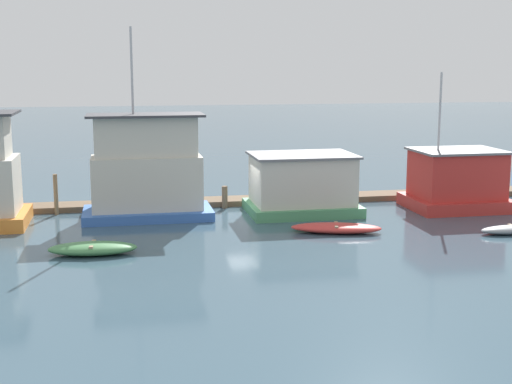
{
  "coord_description": "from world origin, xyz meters",
  "views": [
    {
      "loc": [
        -6.64,
        -35.47,
        7.72
      ],
      "look_at": [
        0.0,
        -1.0,
        1.4
      ],
      "focal_mm": 50.0,
      "sensor_mm": 36.0,
      "label": 1
    }
  ],
  "objects_px": {
    "houseboat_blue": "(147,172)",
    "mooring_post_far_left": "(56,194)",
    "mooring_post_far_right": "(445,186)",
    "dinghy_red": "(336,228)",
    "houseboat_green": "(302,185)",
    "houseboat_red": "(456,181)",
    "mooring_post_centre": "(225,197)",
    "dinghy_green": "(93,248)"
  },
  "relations": [
    {
      "from": "mooring_post_far_left",
      "to": "mooring_post_far_right",
      "type": "height_order",
      "value": "mooring_post_far_left"
    },
    {
      "from": "mooring_post_far_left",
      "to": "dinghy_red",
      "type": "bearing_deg",
      "value": -26.94
    },
    {
      "from": "houseboat_blue",
      "to": "mooring_post_far_left",
      "type": "height_order",
      "value": "houseboat_blue"
    },
    {
      "from": "mooring_post_far_left",
      "to": "mooring_post_far_right",
      "type": "xyz_separation_m",
      "value": [
        21.68,
        0.0,
        -0.26
      ]
    },
    {
      "from": "mooring_post_centre",
      "to": "houseboat_red",
      "type": "bearing_deg",
      "value": -11.48
    },
    {
      "from": "houseboat_green",
      "to": "mooring_post_centre",
      "type": "relative_size",
      "value": 4.7
    },
    {
      "from": "houseboat_blue",
      "to": "houseboat_green",
      "type": "bearing_deg",
      "value": -2.55
    },
    {
      "from": "houseboat_blue",
      "to": "dinghy_red",
      "type": "height_order",
      "value": "houseboat_blue"
    },
    {
      "from": "dinghy_red",
      "to": "houseboat_blue",
      "type": "bearing_deg",
      "value": 149.46
    },
    {
      "from": "mooring_post_far_right",
      "to": "mooring_post_centre",
      "type": "xyz_separation_m",
      "value": [
        -12.84,
        0.0,
        -0.19
      ]
    },
    {
      "from": "dinghy_red",
      "to": "houseboat_green",
      "type": "bearing_deg",
      "value": 95.56
    },
    {
      "from": "mooring_post_far_right",
      "to": "dinghy_red",
      "type": "bearing_deg",
      "value": -142.26
    },
    {
      "from": "houseboat_red",
      "to": "mooring_post_far_left",
      "type": "relative_size",
      "value": 3.44
    },
    {
      "from": "houseboat_blue",
      "to": "mooring_post_far_left",
      "type": "xyz_separation_m",
      "value": [
        -4.63,
        1.66,
        -1.3
      ]
    },
    {
      "from": "houseboat_blue",
      "to": "mooring_post_centre",
      "type": "distance_m",
      "value": 4.85
    },
    {
      "from": "houseboat_blue",
      "to": "mooring_post_far_left",
      "type": "relative_size",
      "value": 4.49
    },
    {
      "from": "houseboat_red",
      "to": "mooring_post_far_right",
      "type": "relative_size",
      "value": 4.58
    },
    {
      "from": "dinghy_green",
      "to": "mooring_post_far_right",
      "type": "xyz_separation_m",
      "value": [
        19.57,
        8.46,
        0.54
      ]
    },
    {
      "from": "mooring_post_far_right",
      "to": "houseboat_green",
      "type": "bearing_deg",
      "value": -167.41
    },
    {
      "from": "houseboat_blue",
      "to": "dinghy_red",
      "type": "distance_m",
      "value": 10.04
    },
    {
      "from": "mooring_post_far_left",
      "to": "mooring_post_far_right",
      "type": "bearing_deg",
      "value": 0.0
    },
    {
      "from": "houseboat_green",
      "to": "houseboat_blue",
      "type": "bearing_deg",
      "value": 177.45
    },
    {
      "from": "mooring_post_centre",
      "to": "dinghy_red",
      "type": "bearing_deg",
      "value": -57.45
    },
    {
      "from": "houseboat_green",
      "to": "houseboat_red",
      "type": "bearing_deg",
      "value": -3.17
    },
    {
      "from": "mooring_post_centre",
      "to": "houseboat_green",
      "type": "bearing_deg",
      "value": -28.03
    },
    {
      "from": "houseboat_green",
      "to": "mooring_post_far_right",
      "type": "xyz_separation_m",
      "value": [
        9.04,
        2.02,
        -0.7
      ]
    },
    {
      "from": "houseboat_green",
      "to": "houseboat_red",
      "type": "height_order",
      "value": "houseboat_red"
    },
    {
      "from": "houseboat_green",
      "to": "mooring_post_centre",
      "type": "bearing_deg",
      "value": 151.97
    },
    {
      "from": "houseboat_blue",
      "to": "mooring_post_centre",
      "type": "height_order",
      "value": "houseboat_blue"
    },
    {
      "from": "houseboat_red",
      "to": "dinghy_green",
      "type": "relative_size",
      "value": 1.96
    },
    {
      "from": "dinghy_red",
      "to": "mooring_post_far_right",
      "type": "relative_size",
      "value": 2.76
    },
    {
      "from": "mooring_post_far_left",
      "to": "mooring_post_far_right",
      "type": "relative_size",
      "value": 1.33
    },
    {
      "from": "houseboat_red",
      "to": "mooring_post_far_left",
      "type": "distance_m",
      "value": 21.25
    },
    {
      "from": "dinghy_green",
      "to": "houseboat_green",
      "type": "bearing_deg",
      "value": 31.45
    },
    {
      "from": "houseboat_red",
      "to": "mooring_post_centre",
      "type": "distance_m",
      "value": 12.54
    },
    {
      "from": "houseboat_blue",
      "to": "mooring_post_centre",
      "type": "bearing_deg",
      "value": 21.57
    },
    {
      "from": "dinghy_green",
      "to": "mooring_post_far_left",
      "type": "bearing_deg",
      "value": 103.97
    },
    {
      "from": "dinghy_red",
      "to": "mooring_post_centre",
      "type": "height_order",
      "value": "mooring_post_centre"
    },
    {
      "from": "mooring_post_far_right",
      "to": "mooring_post_far_left",
      "type": "bearing_deg",
      "value": 180.0
    },
    {
      "from": "houseboat_green",
      "to": "houseboat_red",
      "type": "distance_m",
      "value": 8.47
    },
    {
      "from": "mooring_post_centre",
      "to": "mooring_post_far_right",
      "type": "bearing_deg",
      "value": 0.0
    },
    {
      "from": "houseboat_red",
      "to": "mooring_post_far_right",
      "type": "distance_m",
      "value": 2.65
    }
  ]
}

